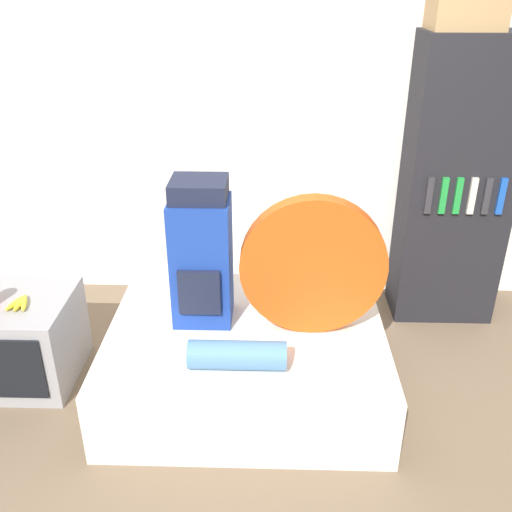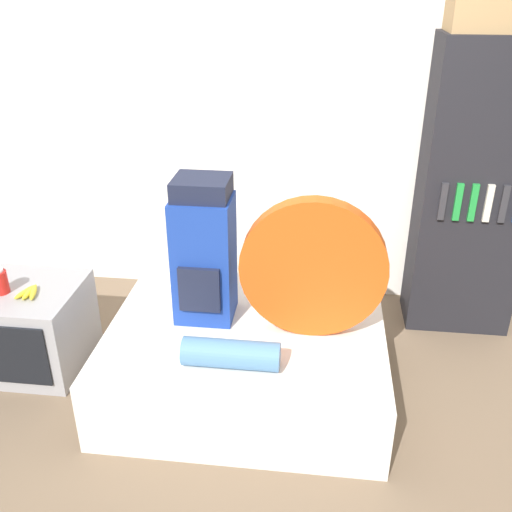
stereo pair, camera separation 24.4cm
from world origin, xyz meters
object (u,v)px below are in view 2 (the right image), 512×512
object	(u,v)px
bookshelf	(473,192)
sleeping_roll	(231,354)
tent_bag	(313,268)
canister	(0,282)
backpack	(204,252)
cardboard_box	(486,13)
television	(32,327)

from	to	relation	value
bookshelf	sleeping_roll	bearing A→B (deg)	-137.13
tent_bag	canister	xyz separation A→B (m)	(-1.81, 0.01, -0.21)
backpack	tent_bag	distance (m)	0.61
backpack	tent_bag	bearing A→B (deg)	-9.22
tent_bag	cardboard_box	xyz separation A→B (m)	(0.89, 0.92, 1.19)
tent_bag	canister	world-z (taller)	tent_bag
tent_bag	bookshelf	size ratio (longest dim) A/B	0.41
television	bookshelf	bearing A→B (deg)	17.53
cardboard_box	television	bearing A→B (deg)	-161.45
canister	bookshelf	bearing A→B (deg)	17.70
sleeping_roll	cardboard_box	xyz separation A→B (m)	(1.27, 1.29, 1.51)
television	bookshelf	distance (m)	2.90
backpack	canister	distance (m)	1.22
tent_bag	television	bearing A→B (deg)	178.05
tent_bag	cardboard_box	world-z (taller)	cardboard_box
television	bookshelf	size ratio (longest dim) A/B	0.32
backpack	cardboard_box	world-z (taller)	cardboard_box
backpack	bookshelf	world-z (taller)	bookshelf
tent_bag	bookshelf	bearing A→B (deg)	42.54
television	canister	distance (m)	0.36
backpack	cardboard_box	size ratio (longest dim) A/B	2.02
television	sleeping_roll	bearing A→B (deg)	-18.05
bookshelf	cardboard_box	world-z (taller)	cardboard_box
cardboard_box	tent_bag	bearing A→B (deg)	-133.81
television	cardboard_box	size ratio (longest dim) A/B	1.50
television	tent_bag	bearing A→B (deg)	-1.95
tent_bag	bookshelf	world-z (taller)	bookshelf
tent_bag	cardboard_box	bearing A→B (deg)	46.19
tent_bag	bookshelf	distance (m)	1.35
sleeping_roll	canister	distance (m)	1.48
sleeping_roll	television	bearing A→B (deg)	161.95
sleeping_roll	tent_bag	bearing A→B (deg)	43.71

